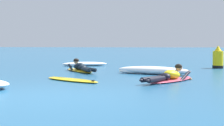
# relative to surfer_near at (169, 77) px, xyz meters

# --- Properties ---
(ground_plane) EXTENTS (120.00, 120.00, 0.00)m
(ground_plane) POSITION_rel_surfer_near_xyz_m (-2.60, 6.72, -0.14)
(ground_plane) COLOR #235B84
(surfer_near) EXTENTS (1.69, 2.31, 0.55)m
(surfer_near) POSITION_rel_surfer_near_xyz_m (0.00, 0.00, 0.00)
(surfer_near) COLOR #E54C66
(surfer_near) RESTS_ON ground
(surfer_far) EXTENTS (1.70, 2.42, 0.53)m
(surfer_far) POSITION_rel_surfer_near_xyz_m (-3.28, 3.20, -0.00)
(surfer_far) COLOR yellow
(surfer_far) RESTS_ON ground
(drifting_surfboard) EXTENTS (2.03, 1.67, 0.16)m
(drifting_surfboard) POSITION_rel_surfer_near_xyz_m (-2.82, -0.15, -0.10)
(drifting_surfboard) COLOR yellow
(drifting_surfboard) RESTS_ON ground
(whitewater_front) EXTENTS (2.19, 1.11, 0.19)m
(whitewater_front) POSITION_rel_surfer_near_xyz_m (-3.77, 6.54, -0.05)
(whitewater_front) COLOR white
(whitewater_front) RESTS_ON ground
(whitewater_mid_right) EXTENTS (2.75, 1.50, 0.28)m
(whitewater_mid_right) POSITION_rel_surfer_near_xyz_m (-0.48, 2.39, -0.01)
(whitewater_mid_right) COLOR white
(whitewater_mid_right) RESTS_ON ground
(channel_marker_buoy) EXTENTS (0.47, 0.47, 0.99)m
(channel_marker_buoy) POSITION_rel_surfer_near_xyz_m (2.27, 5.72, 0.25)
(channel_marker_buoy) COLOR yellow
(channel_marker_buoy) RESTS_ON ground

